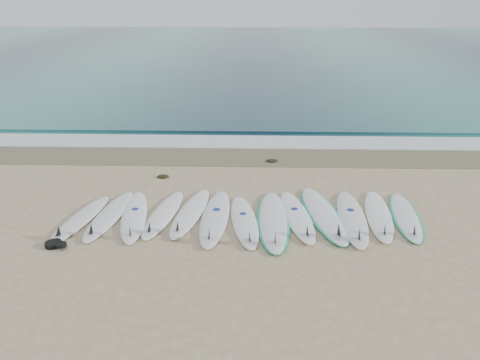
{
  "coord_description": "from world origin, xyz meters",
  "views": [
    {
      "loc": [
        0.17,
        -9.08,
        4.54
      ],
      "look_at": [
        -0.12,
        1.23,
        0.4
      ],
      "focal_mm": 35.0,
      "sensor_mm": 36.0,
      "label": 1
    }
  ],
  "objects_px": {
    "surfboard_6": "(245,222)",
    "leash_coil": "(55,244)",
    "surfboard_0": "(80,219)",
    "surfboard_12": "(406,217)"
  },
  "relations": [
    {
      "from": "leash_coil",
      "to": "surfboard_6",
      "type": "bearing_deg",
      "value": 16.18
    },
    {
      "from": "surfboard_0",
      "to": "surfboard_6",
      "type": "xyz_separation_m",
      "value": [
        3.52,
        -0.02,
        0.0
      ]
    },
    {
      "from": "surfboard_12",
      "to": "surfboard_0",
      "type": "bearing_deg",
      "value": -170.82
    },
    {
      "from": "surfboard_0",
      "to": "leash_coil",
      "type": "xyz_separation_m",
      "value": [
        -0.1,
        -1.07,
        -0.0
      ]
    },
    {
      "from": "leash_coil",
      "to": "surfboard_12",
      "type": "bearing_deg",
      "value": 11.16
    },
    {
      "from": "surfboard_12",
      "to": "leash_coil",
      "type": "relative_size",
      "value": 5.49
    },
    {
      "from": "surfboard_0",
      "to": "surfboard_12",
      "type": "distance_m",
      "value": 7.01
    },
    {
      "from": "surfboard_6",
      "to": "leash_coil",
      "type": "height_order",
      "value": "surfboard_6"
    },
    {
      "from": "surfboard_0",
      "to": "surfboard_6",
      "type": "bearing_deg",
      "value": 9.42
    },
    {
      "from": "surfboard_6",
      "to": "surfboard_12",
      "type": "bearing_deg",
      "value": -1.92
    }
  ]
}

